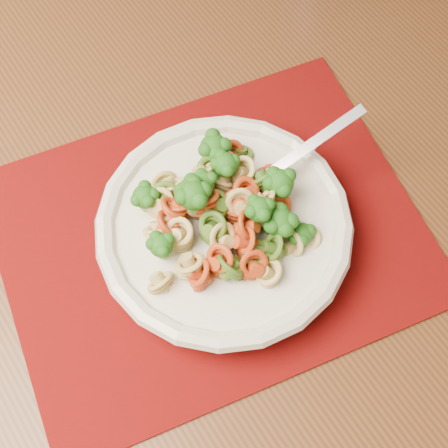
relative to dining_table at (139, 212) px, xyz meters
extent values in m
cube|color=#563318|center=(0.00, 0.00, 0.08)|extent=(1.53, 1.23, 0.04)
cube|color=#630904|center=(0.07, -0.10, 0.10)|extent=(0.45, 0.37, 0.00)
cylinder|color=beige|center=(0.08, -0.11, 0.11)|extent=(0.11, 0.11, 0.01)
cylinder|color=beige|center=(0.08, -0.11, 0.12)|extent=(0.23, 0.23, 0.03)
torus|color=beige|center=(0.08, -0.11, 0.14)|extent=(0.25, 0.25, 0.02)
camera|label=1|loc=(0.01, -0.35, 0.68)|focal=50.00mm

